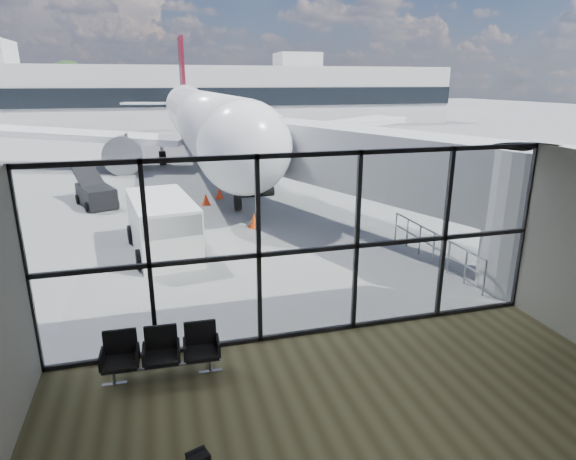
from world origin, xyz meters
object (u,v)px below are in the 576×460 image
belt_loader (96,194)px  seating_row (162,350)px  airliner (201,119)px  service_van (163,225)px

belt_loader → seating_row: bearing=-99.4°
seating_row → airliner: size_ratio=0.06×
seating_row → service_van: bearing=90.2°
airliner → service_van: (-3.51, -20.98, -2.19)m
seating_row → service_van: size_ratio=0.50×
seating_row → belt_loader: bearing=102.3°
service_van → belt_loader: bearing=103.6°
airliner → belt_loader: 14.73m
airliner → service_van: size_ratio=8.50×
seating_row → service_van: (0.26, 7.87, 0.44)m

